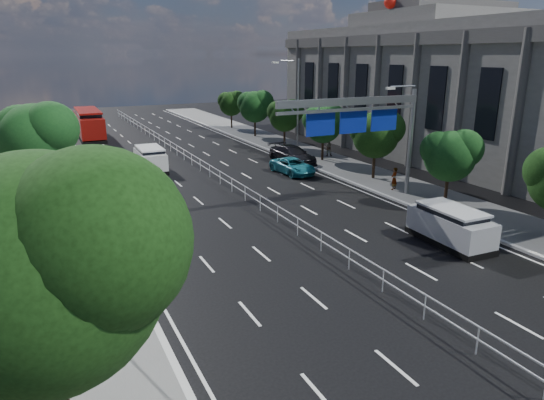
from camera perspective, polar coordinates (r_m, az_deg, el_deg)
ground at (r=21.31m, az=11.48°, el=-9.66°), size 160.00×160.00×0.00m
sidewalk_near at (r=17.61m, az=-21.35°, el=-16.38°), size 5.00×140.00×0.14m
kerb_near at (r=17.85m, az=-13.10°, el=-15.10°), size 0.25×140.00×0.15m
kerb_far at (r=27.37m, az=26.74°, el=-4.97°), size 0.25×140.00×0.15m
median_fence at (r=40.29m, az=-8.15°, el=3.92°), size 0.05×85.00×1.02m
hedge_near at (r=21.93m, az=-27.43°, el=-9.50°), size 1.00×36.00×0.44m
toilet_sign at (r=16.30m, az=-20.51°, el=-7.56°), size 1.62×0.18×4.34m
overhead_gantry at (r=31.45m, az=10.83°, el=9.61°), size 10.24×0.38×7.45m
streetlight_far at (r=46.89m, az=2.75°, el=11.66°), size 2.78×2.40×9.00m
civic_hall at (r=51.45m, az=18.37°, el=12.49°), size 14.40×36.00×14.35m
near_tree_big at (r=11.19m, az=-25.14°, el=-6.36°), size 5.72×5.33×7.71m
near_tree_back at (r=33.26m, az=-25.92°, el=6.88°), size 4.84×4.51×6.69m
far_tree_c at (r=32.47m, az=20.30°, el=5.18°), size 3.52×3.28×4.94m
far_tree_d at (r=37.90m, az=12.19°, el=7.78°), size 3.85×3.59×5.34m
far_tree_e at (r=44.00m, az=6.13°, el=9.08°), size 3.63×3.38×5.13m
far_tree_f at (r=50.47m, az=1.55°, el=10.07°), size 3.52×3.28×5.02m
far_tree_g at (r=57.15m, az=-1.99°, el=11.12°), size 3.96×3.69×5.45m
far_tree_h at (r=64.07m, az=-4.79°, el=11.39°), size 3.41×3.18×4.91m
white_minivan at (r=41.79m, az=-14.12°, el=4.68°), size 2.05×4.63×2.00m
red_bus at (r=61.02m, az=-20.76°, el=8.47°), size 2.72×10.88×3.24m
near_car_silver at (r=41.48m, az=-15.88°, el=4.20°), size 1.92×4.70×1.60m
near_car_dark at (r=70.36m, az=-21.77°, el=8.53°), size 1.68×4.41×1.44m
silver_minivan at (r=26.44m, az=20.26°, el=-2.89°), size 2.13×4.70×1.92m
parked_car_teal at (r=39.60m, az=2.45°, el=4.01°), size 2.49×4.71×1.26m
parked_car_dark at (r=43.32m, az=2.41°, el=5.33°), size 2.81×5.64×1.57m
pedestrian_a at (r=35.34m, az=14.17°, el=2.45°), size 0.69×0.58×1.60m
pedestrian_b at (r=46.22m, az=6.62°, el=6.17°), size 0.99×0.91×1.63m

